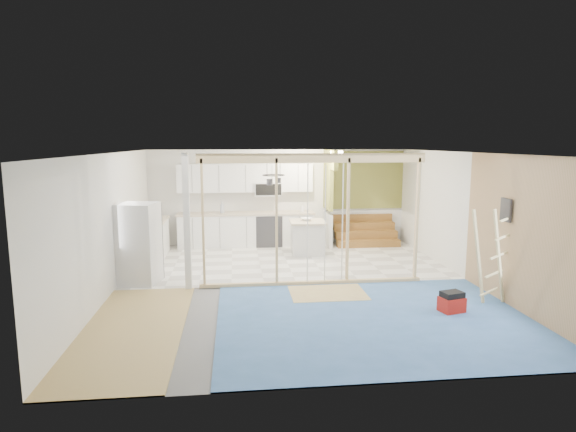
{
  "coord_description": "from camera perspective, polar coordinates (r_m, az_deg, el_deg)",
  "views": [
    {
      "loc": [
        -1.19,
        -9.09,
        2.81
      ],
      "look_at": [
        -0.11,
        0.6,
        1.3
      ],
      "focal_mm": 30.0,
      "sensor_mm": 36.0,
      "label": 1
    }
  ],
  "objects": [
    {
      "name": "toolbox",
      "position": [
        8.53,
        18.84,
        -9.69
      ],
      "size": [
        0.44,
        0.37,
        0.36
      ],
      "rotation": [
        0.0,
        0.0,
        0.25
      ],
      "color": "#B31A10",
      "rests_on": "room"
    },
    {
      "name": "upper_cabinets",
      "position": [
        12.95,
        -4.79,
        4.39
      ],
      "size": [
        3.6,
        0.41,
        0.85
      ],
      "color": "white",
      "rests_on": "room"
    },
    {
      "name": "pot_rack",
      "position": [
        11.05,
        -1.75,
        4.59
      ],
      "size": [
        0.52,
        0.52,
        0.72
      ],
      "color": "black",
      "rests_on": "room"
    },
    {
      "name": "green_partition",
      "position": [
        13.29,
        7.81,
        0.66
      ],
      "size": [
        2.25,
        1.51,
        2.6
      ],
      "color": "olive",
      "rests_on": "room"
    },
    {
      "name": "electrical_panel",
      "position": [
        9.05,
        24.42,
        0.66
      ],
      "size": [
        0.04,
        0.3,
        0.4
      ],
      "primitive_type": "cube",
      "color": "#37363B",
      "rests_on": "room"
    },
    {
      "name": "soap_bottle_b",
      "position": [
        13.05,
        1.7,
        0.93
      ],
      "size": [
        0.1,
        0.11,
        0.18
      ],
      "primitive_type": "imported",
      "rotation": [
        0.0,
        0.0,
        0.29
      ],
      "color": "white",
      "rests_on": "base_cabinets"
    },
    {
      "name": "ceiling_light",
      "position": [
        12.37,
        5.79,
        7.51
      ],
      "size": [
        0.32,
        0.32,
        0.08
      ],
      "primitive_type": "cylinder",
      "color": "#FFEABF",
      "rests_on": "room"
    },
    {
      "name": "soap_bottle_a",
      "position": [
        12.88,
        -7.82,
        1.04
      ],
      "size": [
        0.13,
        0.13,
        0.32
      ],
      "primitive_type": "imported",
      "rotation": [
        0.0,
        0.0,
        -0.09
      ],
      "color": "#A6ACB9",
      "rests_on": "base_cabinets"
    },
    {
      "name": "island",
      "position": [
        12.09,
        2.3,
        -2.59
      ],
      "size": [
        0.9,
        0.9,
        0.85
      ],
      "rotation": [
        0.0,
        0.0,
        -0.04
      ],
      "color": "silver",
      "rests_on": "room"
    },
    {
      "name": "sheathing_panel",
      "position": [
        8.62,
        26.58,
        -2.21
      ],
      "size": [
        0.02,
        4.0,
        2.6
      ],
      "primitive_type": "cube",
      "color": "tan",
      "rests_on": "room"
    },
    {
      "name": "floor_overlays",
      "position": [
        9.66,
        1.46,
        -8.04
      ],
      "size": [
        7.0,
        8.0,
        0.03
      ],
      "color": "white",
      "rests_on": "room"
    },
    {
      "name": "stud_frame",
      "position": [
        9.22,
        -0.58,
        1.31
      ],
      "size": [
        4.66,
        0.14,
        2.6
      ],
      "color": "tan",
      "rests_on": "room"
    },
    {
      "name": "ladder",
      "position": [
        8.97,
        22.95,
        -4.45
      ],
      "size": [
        0.89,
        0.17,
        1.68
      ],
      "rotation": [
        0.0,
        0.0,
        0.34
      ],
      "color": "beige",
      "rests_on": "room"
    },
    {
      "name": "bowl",
      "position": [
        12.05,
        2.2,
        -0.39
      ],
      "size": [
        0.28,
        0.28,
        0.07
      ],
      "primitive_type": "imported",
      "rotation": [
        0.0,
        0.0,
        -0.02
      ],
      "color": "silver",
      "rests_on": "island"
    },
    {
      "name": "base_cabinets",
      "position": [
        12.68,
        -8.13,
        -1.93
      ],
      "size": [
        4.45,
        2.24,
        0.93
      ],
      "color": "white",
      "rests_on": "room"
    },
    {
      "name": "fridge",
      "position": [
        9.93,
        -17.18,
        -3.19
      ],
      "size": [
        0.83,
        0.81,
        1.62
      ],
      "rotation": [
        0.0,
        0.0,
        -0.21
      ],
      "color": "silver",
      "rests_on": "room"
    },
    {
      "name": "room",
      "position": [
        9.29,
        1.09,
        -0.54
      ],
      "size": [
        7.01,
        8.01,
        2.61
      ],
      "color": "slate",
      "rests_on": "ground"
    }
  ]
}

